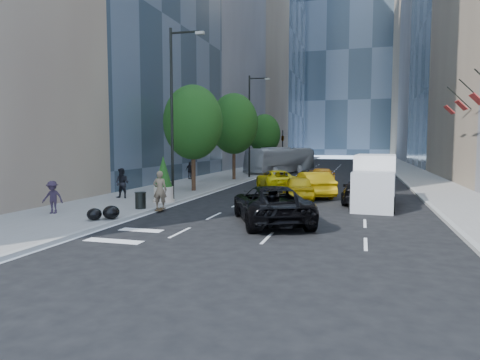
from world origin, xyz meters
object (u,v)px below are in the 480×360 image
(skateboarder, at_px, (160,193))
(black_sedan_lincoln, at_px, (271,204))
(trash_can, at_px, (141,201))
(black_sedan_mercedes, at_px, (359,192))
(box_truck, at_px, (375,180))
(city_bus, at_px, (281,160))
(planter_shrub, at_px, (163,180))

(skateboarder, height_order, black_sedan_lincoln, skateboarder)
(skateboarder, xyz_separation_m, black_sedan_lincoln, (6.10, -1.51, -0.16))
(skateboarder, height_order, trash_can, skateboarder)
(black_sedan_mercedes, height_order, trash_can, black_sedan_mercedes)
(black_sedan_lincoln, distance_m, black_sedan_mercedes, 8.37)
(box_truck, xyz_separation_m, trash_can, (-11.62, -5.27, -0.90))
(black_sedan_mercedes, bearing_deg, city_bus, -68.68)
(black_sedan_mercedes, bearing_deg, black_sedan_lincoln, 64.34)
(city_bus, height_order, planter_shrub, city_bus)
(black_sedan_lincoln, relative_size, black_sedan_mercedes, 1.26)
(box_truck, relative_size, planter_shrub, 2.31)
(box_truck, height_order, planter_shrub, box_truck)
(skateboarder, bearing_deg, city_bus, -101.12)
(planter_shrub, bearing_deg, black_sedan_lincoln, -29.21)
(box_truck, bearing_deg, city_bus, 115.45)
(skateboarder, distance_m, black_sedan_mercedes, 11.49)
(black_sedan_mercedes, height_order, city_bus, city_bus)
(city_bus, relative_size, trash_can, 13.52)
(box_truck, xyz_separation_m, planter_shrub, (-11.62, -2.60, -0.04))
(box_truck, bearing_deg, skateboarder, -150.77)
(skateboarder, height_order, planter_shrub, planter_shrub)
(black_sedan_lincoln, distance_m, planter_shrub, 8.15)
(skateboarder, distance_m, planter_shrub, 2.69)
(city_bus, relative_size, planter_shrub, 4.15)
(city_bus, bearing_deg, box_truck, -44.39)
(city_bus, relative_size, box_truck, 1.80)
(planter_shrub, bearing_deg, box_truck, 12.61)
(black_sedan_mercedes, height_order, box_truck, box_truck)
(city_bus, height_order, trash_can, city_bus)
(skateboarder, distance_m, black_sedan_lincoln, 6.29)
(black_sedan_lincoln, bearing_deg, trash_can, -33.72)
(black_sedan_lincoln, height_order, box_truck, box_truck)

